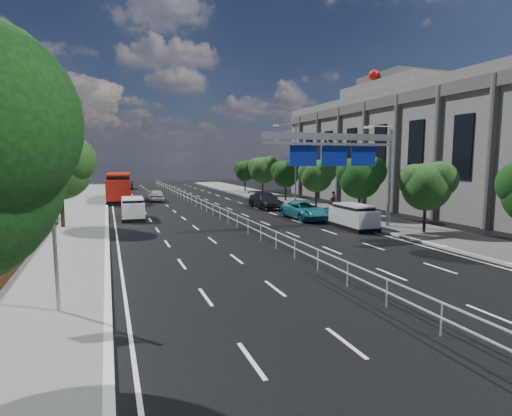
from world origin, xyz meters
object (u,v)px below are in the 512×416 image
red_bus (119,186)px  overhead_gantry (345,151)px  toilet_sign (38,227)px  parked_car_dark (266,200)px  pedestrian_a (331,206)px  pedestrian_b (333,199)px  parked_car_teal (305,210)px  white_minivan (133,209)px  near_car_dark (128,185)px  near_car_silver (156,195)px  silver_minivan (353,217)px

red_bus → overhead_gantry: bearing=-59.7°
toilet_sign → parked_car_dark: (17.45, 24.16, -2.14)m
overhead_gantry → red_bus: overhead_gantry is taller
pedestrian_a → pedestrian_b: pedestrian_a is taller
parked_car_teal → pedestrian_a: pedestrian_a is taller
white_minivan → near_car_dark: size_ratio=1.03×
toilet_sign → red_bus: 37.45m
pedestrian_b → near_car_silver: bearing=-38.9°
toilet_sign → parked_car_teal: bearing=41.9°
near_car_dark → silver_minivan: size_ratio=0.96×
near_car_silver → silver_minivan: bearing=118.7°
overhead_gantry → near_car_dark: 48.56m
near_car_silver → pedestrian_b: pedestrian_b is taller
parked_car_dark → pedestrian_a: bearing=-69.1°
near_car_silver → near_car_dark: (-2.15, 21.59, -0.04)m
near_car_dark → toilet_sign: bearing=85.5°
parked_car_teal → pedestrian_a: size_ratio=3.52×
silver_minivan → near_car_dark: bearing=108.3°
overhead_gantry → parked_car_teal: (0.08, 5.88, -4.84)m
near_car_dark → silver_minivan: bearing=107.4°
pedestrian_b → red_bus: bearing=-36.9°
near_car_silver → pedestrian_b: size_ratio=2.74×
pedestrian_b → silver_minivan: bearing=64.0°
white_minivan → parked_car_dark: 13.76m
silver_minivan → pedestrian_a: size_ratio=2.77×
toilet_sign → pedestrian_b: toilet_sign is taller
near_car_silver → pedestrian_b: (16.74, -12.88, 0.19)m
toilet_sign → pedestrian_a: bearing=38.5°
parked_car_teal → pedestrian_b: size_ratio=3.54×
white_minivan → pedestrian_b: 20.34m
overhead_gantry → pedestrian_b: size_ratio=6.56×
overhead_gantry → parked_car_teal: overhead_gantry is taller
red_bus → silver_minivan: (15.56, -26.59, -0.88)m
parked_car_teal → parked_car_dark: size_ratio=0.99×
red_bus → parked_car_teal: (14.32, -21.35, -0.99)m
overhead_gantry → pedestrian_b: 14.72m
white_minivan → toilet_sign: bearing=-99.0°
overhead_gantry → near_car_silver: 27.53m
toilet_sign → pedestrian_b: (24.35, 22.32, -2.02)m
overhead_gantry → near_car_dark: (-12.23, 46.73, -4.92)m
silver_minivan → near_car_silver: bearing=116.8°
pedestrian_b → toilet_sign: bearing=41.2°
parked_car_teal → overhead_gantry: bearing=-90.3°
near_car_dark → parked_car_dark: (11.99, -32.62, 0.12)m
near_car_silver → parked_car_teal: size_ratio=0.77×
near_car_silver → parked_car_dark: 14.79m
overhead_gantry → red_bus: bearing=117.6°
pedestrian_a → parked_car_dark: bearing=-89.2°
overhead_gantry → pedestrian_a: size_ratio=6.53×
near_car_silver → near_car_dark: 21.70m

